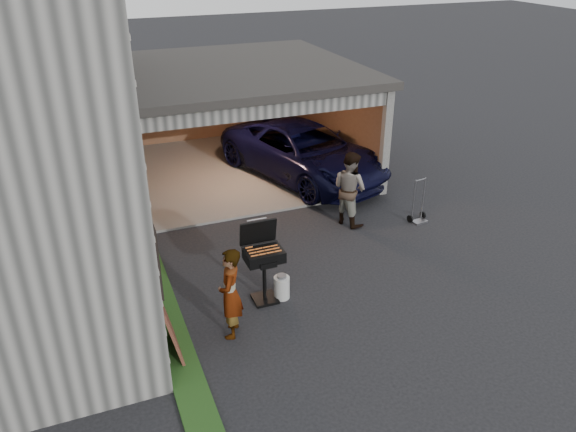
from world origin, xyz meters
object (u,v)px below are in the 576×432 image
propane_tank (282,287)px  plywood_panel (169,325)px  minivan (304,154)px  man (350,188)px  bbq_grill (263,257)px  woman (230,294)px  hand_truck (418,213)px

propane_tank → plywood_panel: bearing=-161.1°
minivan → plywood_panel: size_ratio=4.73×
minivan → man: man is taller
plywood_panel → bbq_grill: bearing=23.7°
man → propane_tank: 3.42m
man → plywood_panel: size_ratio=1.61×
woman → bbq_grill: size_ratio=1.07×
woman → hand_truck: 5.74m
hand_truck → bbq_grill: bearing=-168.0°
man → hand_truck: 1.76m
bbq_grill → propane_tank: bbq_grill is taller
man → bbq_grill: (-2.82, -2.16, 0.03)m
bbq_grill → propane_tank: 0.75m
minivan → plywood_panel: bearing=-147.3°
minivan → hand_truck: size_ratio=4.84×
woman → propane_tank: size_ratio=3.67×
man → minivan: bearing=-22.4°
plywood_panel → propane_tank: bearing=18.9°
minivan → man: 2.84m
plywood_panel → minivan: bearing=50.6°
minivan → plywood_panel: (-4.77, -5.81, -0.18)m
hand_truck → woman: bearing=-163.9°
man → hand_truck: size_ratio=1.65×
woman → plywood_panel: (-1.04, -0.08, -0.27)m
minivan → hand_truck: minivan is taller
propane_tank → woman: bearing=-149.8°
man → propane_tank: man is taller
minivan → propane_tank: minivan is taller
minivan → bbq_grill: 5.78m
minivan → propane_tank: bearing=-135.0°
minivan → hand_truck: 3.70m
minivan → bbq_grill: size_ratio=3.39×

